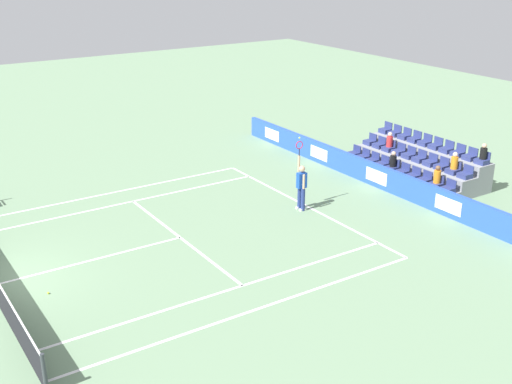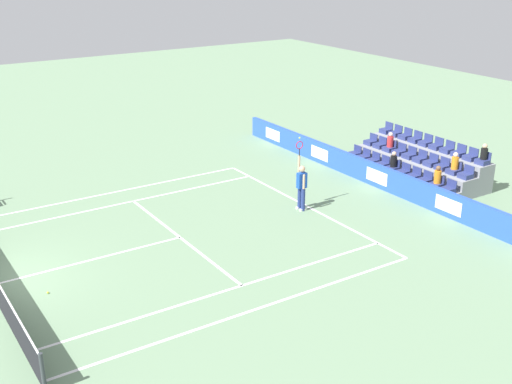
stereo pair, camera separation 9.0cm
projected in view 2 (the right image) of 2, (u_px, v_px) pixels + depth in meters
name	position (u px, v px, depth m)	size (l,w,h in m)	color
line_baseline	(305.00, 205.00, 25.54)	(10.97, 0.10, 0.01)	white
line_service	(180.00, 237.00, 22.74)	(8.23, 0.10, 0.01)	white
line_centre_service	(92.00, 260.00, 21.12)	(0.10, 6.40, 0.01)	white
line_singles_sideline_left	(123.00, 203.00, 25.74)	(0.10, 11.89, 0.01)	white
line_singles_sideline_right	(229.00, 290.00, 19.29)	(0.10, 11.89, 0.01)	white
line_doubles_sideline_left	(110.00, 193.00, 26.81)	(0.10, 11.89, 0.01)	white
line_doubles_sideline_right	(254.00, 310.00, 18.21)	(0.10, 11.89, 0.01)	white
line_centre_mark	(303.00, 206.00, 25.49)	(0.10, 0.20, 0.01)	white
sponsor_barrier	(379.00, 176.00, 27.32)	(19.35, 0.22, 0.98)	blue
tennis_player	(302.00, 185.00, 24.80)	(0.53, 0.37, 2.85)	navy
stadium_stand	(418.00, 166.00, 28.46)	(6.20, 2.85, 2.12)	gray
loose_tennis_ball	(48.00, 293.00, 19.06)	(0.07, 0.07, 0.07)	#D1E533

